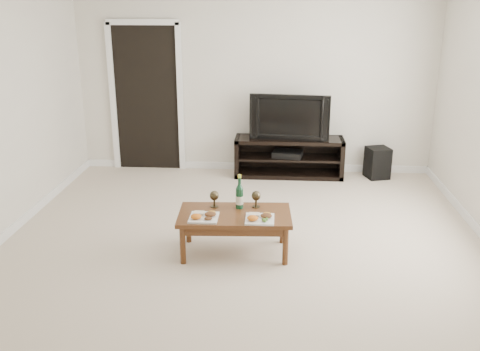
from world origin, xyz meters
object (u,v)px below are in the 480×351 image
object	(u,v)px
television	(290,116)
media_console	(289,157)
coffee_table	(235,233)
subwoofer	(377,163)

from	to	relation	value
television	media_console	bearing A→B (deg)	0.00
media_console	coffee_table	xyz separation A→B (m)	(-0.57, -2.46, -0.07)
media_console	television	xyz separation A→B (m)	(0.00, 0.00, 0.59)
television	subwoofer	distance (m)	1.39
media_console	coffee_table	world-z (taller)	media_console
subwoofer	media_console	bearing A→B (deg)	163.61
television	coffee_table	world-z (taller)	television
media_console	subwoofer	distance (m)	1.24
coffee_table	media_console	bearing A→B (deg)	76.98
media_console	television	bearing A→B (deg)	0.00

